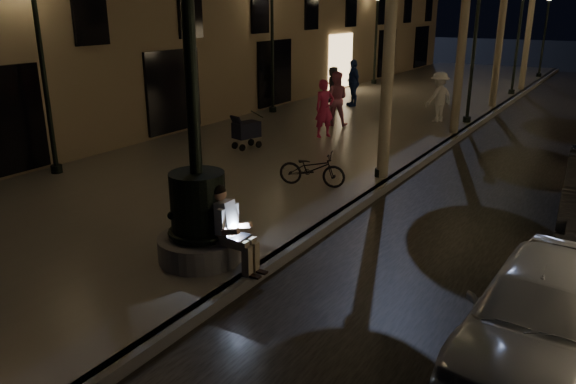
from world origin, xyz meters
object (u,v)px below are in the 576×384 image
Objects in this scene: seated_man_laptop at (229,226)px; pedestrian_red at (325,109)px; fountain_lamppost at (198,202)px; car_front at (540,311)px; lamp_curb_a at (387,51)px; lamp_curb_b at (475,35)px; lamp_left_a at (40,50)px; lamp_curb_d at (546,23)px; pedestrian_pink at (335,99)px; pedestrian_white at (439,97)px; lamp_curb_c at (520,28)px; pedestrian_dark at (333,85)px; lamp_left_b at (272,33)px; pedestrian_blue at (353,83)px; stroller at (246,130)px; lamp_left_c at (377,25)px; bicycle at (312,169)px.

pedestrian_red is (-3.20, 9.18, 0.19)m from seated_man_laptop.
fountain_lamppost is 1.35× the size of car_front.
lamp_curb_b is at bearing 90.00° from lamp_curb_a.
car_front is at bearing -8.47° from lamp_left_a.
pedestrian_red is at bearing -124.23° from lamp_curb_b.
pedestrian_pink is (-3.81, -19.03, -2.10)m from lamp_curb_d.
pedestrian_white is (-0.86, 13.54, 0.17)m from seated_man_laptop.
lamp_curb_c is 9.49m from pedestrian_dark.
lamp_left_b is 2.69× the size of pedestrian_white.
pedestrian_dark is at bearing 109.38° from fountain_lamppost.
fountain_lamppost is 22.10m from lamp_curb_c.
lamp_curb_a is at bearing 29.40° from lamp_left_a.
lamp_curb_b is 6.45m from pedestrian_dark.
lamp_curb_c reaches higher than pedestrian_dark.
lamp_curb_a is 9.30m from lamp_left_b.
pedestrian_red is 1.02× the size of pedestrian_white.
lamp_curb_d is 16.63m from pedestrian_white.
fountain_lamppost is 30.08m from lamp_curb_d.
lamp_curb_a is 16.00m from lamp_curb_c.
lamp_curb_b is 2.52× the size of pedestrian_blue.
pedestrian_white is at bearing 79.37° from stroller.
lamp_curb_c is 1.00× the size of lamp_left_c.
pedestrian_dark is (-5.88, 14.96, 0.06)m from seated_man_laptop.
lamp_curb_c is 8.88m from pedestrian_blue.
lamp_left_b is at bearing 139.80° from lamp_curb_a.
pedestrian_pink is 7.08m from bicycle.
pedestrian_red is 4.95m from pedestrian_white.
lamp_curb_d is 3.05× the size of bicycle.
car_front is at bearing 105.82° from pedestrian_pink.
bicycle is at bearing 146.97° from car_front.
lamp_left_a is 1.00× the size of lamp_left_c.
lamp_left_b is (-7.10, -2.00, 0.00)m from lamp_curb_b.
pedestrian_red is at bearing -0.16° from pedestrian_white.
fountain_lamppost is 13.75m from lamp_left_b.
lamp_curb_b is at bearing -1.31° from pedestrian_red.
fountain_lamppost reaches higher than pedestrian_white.
bicycle is (6.03, 2.46, -2.62)m from lamp_left_a.
lamp_curb_b reaches higher than bicycle.
fountain_lamppost is at bearing -73.78° from lamp_left_c.
lamp_curb_b is at bearing -48.41° from lamp_left_c.
stroller is 4.44m from pedestrian_pink.
lamp_left_c is at bearing 90.00° from lamp_left_b.
lamp_curb_c is 1.00× the size of lamp_left_b.
lamp_curb_c is 3.06× the size of pedestrian_dark.
pedestrian_red is at bearing 84.47° from pedestrian_pink.
fountain_lamppost is at bearing -131.36° from pedestrian_red.
pedestrian_red is at bearing -29.85° from pedestrian_blue.
car_front is 11.83m from pedestrian_red.
lamp_curb_b is 6.21m from pedestrian_red.
stroller is (-4.50, 0.59, -2.48)m from lamp_curb_a.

